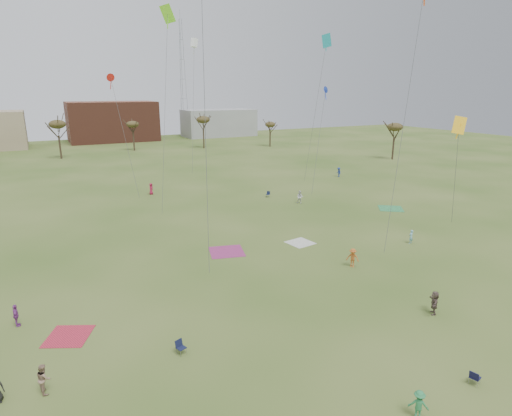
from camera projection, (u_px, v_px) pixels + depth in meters
name	position (u px, v px, depth m)	size (l,w,h in m)	color
ground	(338.00, 330.00, 28.06)	(260.00, 260.00, 0.00)	#345119
flyer_near_center	(419.00, 404.00, 20.43)	(0.97, 0.56, 1.50)	#297D46
spectator_fore_b	(44.00, 378.00, 22.14)	(0.81, 0.63, 1.67)	#93735D
spectator_fore_c	(434.00, 303.00, 29.94)	(1.62, 0.52, 1.75)	brown
flyer_mid_b	(353.00, 258.00, 37.93)	(1.13, 0.65, 1.76)	#B25A21
flyer_mid_c	(411.00, 237.00, 43.84)	(0.53, 0.35, 1.46)	#75B5C3
spectator_mid_d	(16.00, 316.00, 28.38)	(0.93, 0.39, 1.59)	#913F97
spectator_mid_e	(300.00, 197.00, 59.26)	(0.88, 0.69, 1.81)	silver
flyer_far_b	(151.00, 189.00, 64.41)	(0.85, 0.56, 1.75)	maroon
flyer_far_c	(339.00, 172.00, 77.54)	(1.12, 0.64, 1.73)	navy
blanket_red	(69.00, 336.00, 27.39)	(2.63, 2.63, 0.03)	#B8243A
blanket_cream	(300.00, 243.00, 44.14)	(2.46, 2.46, 0.03)	silver
blanket_plum	(227.00, 252.00, 41.72)	(3.30, 3.30, 0.03)	#982E6B
blanket_olive	(391.00, 209.00, 56.89)	(3.10, 3.10, 0.03)	#338E4E
camp_chair_left	(181.00, 350.00, 25.53)	(0.65, 0.68, 0.87)	#131835
camp_chair_center	(474.00, 380.00, 22.88)	(0.67, 0.63, 0.87)	#141438
camp_chair_right	(268.00, 195.00, 62.91)	(0.74, 0.73, 0.87)	#131A34
kites_aloft	(211.00, 47.00, 47.48)	(59.74, 73.89, 24.06)	teal
tree_line	(105.00, 129.00, 92.63)	(117.44, 49.32, 8.91)	#3A2B1E
building_brick	(112.00, 121.00, 131.38)	(26.00, 16.00, 12.00)	brown
building_grey	(219.00, 123.00, 145.48)	(24.00, 12.00, 9.00)	gray
radio_tower	(183.00, 79.00, 143.09)	(1.51, 1.72, 41.00)	#9EA3A8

